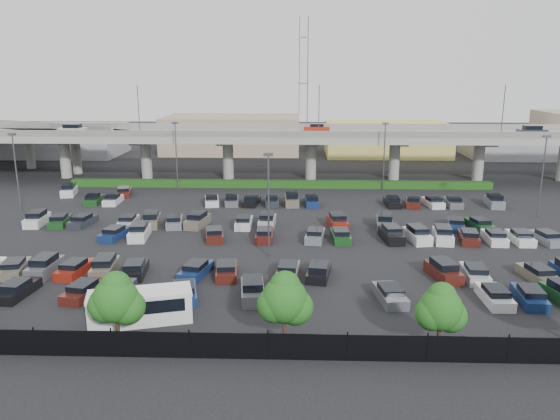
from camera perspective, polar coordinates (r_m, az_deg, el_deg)
name	(u,v)px	position (r m, az deg, el deg)	size (l,w,h in m)	color
ground	(273,233)	(61.93, -0.79, -2.40)	(280.00, 280.00, 0.00)	black
overpass	(280,138)	(91.92, -0.01, 7.54)	(150.00, 13.00, 15.80)	gray
on_ramp	(9,131)	(116.61, -26.46, 7.44)	(50.93, 30.13, 8.80)	gray
hedge	(280,184)	(86.04, -0.02, 2.74)	(66.00, 1.60, 1.10)	#143F12
fence	(251,346)	(35.64, -3.02, -14.02)	(70.00, 0.10, 2.00)	black
tree_row	(264,299)	(35.76, -1.65, -9.24)	(65.07, 3.66, 5.94)	#332316
shuttle_bus	(140,305)	(41.49, -14.38, -9.62)	(7.79, 4.41, 2.37)	white
parked_cars	(264,238)	(57.95, -1.72, -2.95)	(63.20, 41.69, 1.67)	#1A491D
light_poles	(237,175)	(62.71, -4.50, 3.63)	(66.90, 48.38, 10.30)	#46474B
distant_buildings	(341,137)	(122.25, 6.42, 7.61)	(138.00, 24.00, 9.00)	gray
comm_tower	(303,81)	(133.27, 2.46, 13.35)	(2.40, 2.40, 30.00)	#46474B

